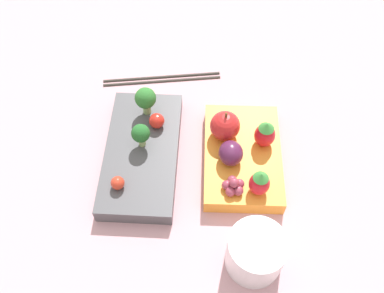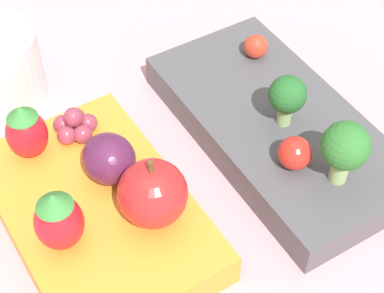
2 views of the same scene
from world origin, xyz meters
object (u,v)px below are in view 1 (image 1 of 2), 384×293
at_px(bento_box_savoury, 142,154).
at_px(broccoli_floret_0, 146,99).
at_px(plum, 231,153).
at_px(apple, 225,126).
at_px(bento_box_fruit, 242,156).
at_px(cherry_tomato_1, 157,121).
at_px(grape_cluster, 233,186).
at_px(cherry_tomato_0, 118,183).
at_px(strawberry_1, 265,136).
at_px(strawberry_0, 260,183).
at_px(broccoli_floret_1, 141,134).
at_px(drinking_cup, 256,253).
at_px(chopsticks_pair, 162,78).

relative_size(bento_box_savoury, broccoli_floret_0, 4.61).
bearing_deg(plum, apple, 1.88).
height_order(bento_box_fruit, plum, plum).
height_order(cherry_tomato_1, grape_cluster, same).
distance_m(bento_box_fruit, cherry_tomato_0, 0.20).
xyz_separation_m(bento_box_savoury, cherry_tomato_0, (-0.06, 0.04, 0.02)).
distance_m(broccoli_floret_0, plum, 0.16).
bearing_deg(apple, strawberry_1, -113.64).
bearing_deg(strawberry_0, bento_box_savoury, 60.76).
xyz_separation_m(cherry_tomato_1, strawberry_0, (-0.13, -0.14, 0.01)).
bearing_deg(broccoli_floret_1, bento_box_savoury, 163.27).
bearing_deg(broccoli_floret_0, bento_box_fruit, -123.86).
xyz_separation_m(strawberry_0, plum, (0.06, 0.03, -0.00)).
bearing_deg(broccoli_floret_1, drinking_cup, -144.31).
bearing_deg(bento_box_savoury, apple, -85.06).
height_order(cherry_tomato_0, apple, apple).
xyz_separation_m(broccoli_floret_0, grape_cluster, (-0.16, -0.11, -0.02)).
distance_m(bento_box_savoury, strawberry_0, 0.19).
distance_m(apple, strawberry_1, 0.06).
height_order(bento_box_savoury, cherry_tomato_0, cherry_tomato_0).
bearing_deg(drinking_cup, chopsticks_pair, 15.59).
distance_m(broccoli_floret_0, apple, 0.13).
distance_m(apple, chopsticks_pair, 0.18).
height_order(strawberry_0, grape_cluster, strawberry_0).
bearing_deg(broccoli_floret_0, apple, -117.09).
relative_size(bento_box_savoury, strawberry_0, 5.20).
relative_size(strawberry_1, chopsticks_pair, 0.23).
bearing_deg(cherry_tomato_1, strawberry_1, -109.12).
relative_size(apple, drinking_cup, 0.70).
bearing_deg(cherry_tomato_0, broccoli_floret_1, -28.86).
relative_size(bento_box_savoury, plum, 6.05).
bearing_deg(grape_cluster, drinking_cup, -172.82).
height_order(apple, strawberry_1, apple).
height_order(bento_box_fruit, grape_cluster, grape_cluster).
bearing_deg(broccoli_floret_0, plum, -131.91).
bearing_deg(broccoli_floret_0, grape_cluster, -143.74).
xyz_separation_m(bento_box_savoury, cherry_tomato_1, (0.04, -0.03, 0.03)).
xyz_separation_m(bento_box_fruit, drinking_cup, (-0.16, 0.01, 0.02)).
relative_size(strawberry_1, drinking_cup, 0.63).
relative_size(strawberry_0, plum, 1.16).
bearing_deg(chopsticks_pair, cherry_tomato_0, 160.62).
relative_size(cherry_tomato_0, apple, 0.37).
distance_m(apple, strawberry_0, 0.11).
height_order(strawberry_1, grape_cluster, strawberry_1).
bearing_deg(strawberry_0, plum, 28.86).
bearing_deg(broccoli_floret_0, cherry_tomato_0, 159.46).
relative_size(bento_box_savoury, strawberry_1, 4.88).
height_order(cherry_tomato_1, strawberry_1, strawberry_1).
height_order(cherry_tomato_0, strawberry_0, strawberry_0).
bearing_deg(drinking_cup, apple, 2.94).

